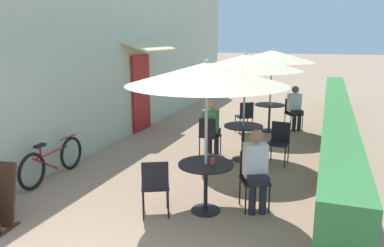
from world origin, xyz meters
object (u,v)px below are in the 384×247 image
Objects in this scene: patio_table_far at (270,111)px; cafe_chair_far_right at (245,115)px; seated_patron_near_left at (256,167)px; cafe_chair_far_left at (293,111)px; cafe_chair_mid_right at (209,134)px; bicycle_leaning at (53,161)px; patio_table_mid at (243,134)px; patio_umbrella_far at (272,56)px; cafe_chair_mid_left at (279,140)px; seated_patron_mid_right at (211,125)px; coffee_cup_far at (271,103)px; cafe_chair_near_right at (155,183)px; seated_patron_far_left at (295,106)px; patio_umbrella_mid at (245,62)px; patio_table_near at (206,176)px; patio_umbrella_near at (207,74)px; coffee_cup_near at (213,161)px; cafe_chair_near_left at (253,175)px.

cafe_chair_far_right is (-0.59, -0.47, -0.05)m from patio_table_far.
seated_patron_near_left reaches higher than cafe_chair_far_left.
seated_patron_near_left is at bearing -52.87° from cafe_chair_mid_right.
seated_patron_near_left is 0.71× the size of bicycle_leaning.
patio_table_mid is 3.15m from patio_umbrella_far.
seated_patron_mid_right is at bearing 1.57° from cafe_chair_mid_left.
bicycle_leaning is at bearing -123.33° from coffee_cup_far.
seated_patron_far_left is (1.43, 6.14, 0.17)m from cafe_chair_near_right.
patio_umbrella_mid is at bearing -2.69° from seated_patron_mid_right.
cafe_chair_mid_right is (-1.51, -0.03, 0.00)m from cafe_chair_mid_left.
patio_umbrella_near reaches higher than patio_table_near.
seated_patron_far_left is at bearing 82.13° from patio_table_near.
patio_table_mid is (-0.10, 2.59, -0.24)m from coffee_cup_near.
cafe_chair_mid_left is 0.38× the size of patio_umbrella_far.
cafe_chair_mid_left is 9.67× the size of coffee_cup_far.
cafe_chair_near_right is 0.50× the size of bicycle_leaning.
cafe_chair_far_left is (0.04, 5.52, -0.17)m from seated_patron_near_left.
seated_patron_mid_right is (-1.43, 2.39, 0.00)m from seated_patron_near_left.
seated_patron_mid_right is at bearing 30.04° from seated_patron_far_left.
seated_patron_far_left reaches higher than coffee_cup_far.
patio_umbrella_mid is (0.64, 3.00, 1.56)m from cafe_chair_near_right.
coffee_cup_far is (0.18, 2.68, 0.24)m from patio_table_mid.
seated_patron_near_left is at bearing -54.26° from seated_patron_mid_right.
cafe_chair_mid_right is 0.70× the size of seated_patron_far_left.
cafe_chair_near_right reaches higher than patio_table_near.
seated_patron_far_left is at bearing 83.14° from coffee_cup_near.
patio_umbrella_near is 2.64× the size of cafe_chair_near_left.
patio_umbrella_near is 3.12m from seated_patron_mid_right.
patio_umbrella_mid is (0.00, 0.00, 1.51)m from patio_table_mid.
patio_umbrella_mid is at bearing -92.99° from patio_umbrella_far.
patio_table_near is at bearing -91.54° from patio_table_far.
patio_umbrella_near is 2.64× the size of cafe_chair_mid_left.
seated_patron_far_left is (0.79, 3.14, 0.12)m from patio_table_mid.
cafe_chair_near_left is 4.90m from coffee_cup_far.
cafe_chair_mid_left is 0.50× the size of bicycle_leaning.
cafe_chair_near_left is 0.38× the size of patio_umbrella_mid.
patio_table_near is at bearing -117.94° from cafe_chair_far_right.
seated_patron_far_left is at bearing 68.60° from cafe_chair_mid_right.
cafe_chair_near_right is 1.06× the size of patio_table_mid.
patio_table_near is at bearing -68.93° from cafe_chair_mid_right.
patio_table_far is 0.76m from cafe_chair_far_right.
cafe_chair_near_left is at bearing -54.07° from seated_patron_mid_right.
cafe_chair_near_left is at bearing -84.29° from patio_umbrella_far.
cafe_chair_near_right and cafe_chair_far_left have the same top height.
patio_umbrella_mid is 2.80m from cafe_chair_far_right.
cafe_chair_far_left is at bearing 44.99° from coffee_cup_far.
patio_table_mid is 0.76m from cafe_chair_mid_left.
patio_umbrella_far reaches higher than cafe_chair_mid_right.
cafe_chair_mid_right is (-0.75, -0.01, -1.56)m from patio_umbrella_mid.
patio_umbrella_far reaches higher than patio_table_mid.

